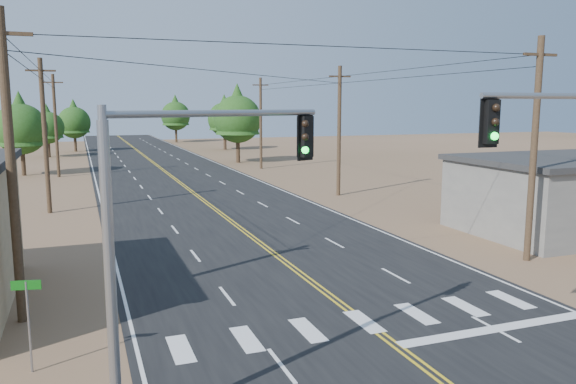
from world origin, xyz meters
name	(u,v)px	position (x,y,z in m)	size (l,w,h in m)	color
road	(213,208)	(0.00, 30.00, 0.01)	(15.00, 200.00, 0.02)	black
utility_pole_left_near	(11,167)	(-10.50, 12.00, 5.12)	(1.80, 0.30, 10.00)	#4C3826
utility_pole_left_mid	(45,135)	(-10.50, 32.00, 5.12)	(1.80, 0.30, 10.00)	#4C3826
utility_pole_left_far	(56,125)	(-10.50, 52.00, 5.12)	(1.80, 0.30, 10.00)	#4C3826
utility_pole_right_near	(534,149)	(10.50, 12.00, 5.12)	(1.80, 0.30, 10.00)	#4C3826
utility_pole_right_mid	(339,130)	(10.50, 32.00, 5.12)	(1.80, 0.30, 10.00)	#4C3826
utility_pole_right_far	(261,123)	(10.50, 52.00, 5.12)	(1.80, 0.30, 10.00)	#4C3826
signal_mast_left	(181,210)	(-6.44, 4.62, 4.77)	(5.50, 2.35, 7.04)	gray
street_sign	(28,311)	(-9.94, 8.00, 1.70)	(0.74, 0.19, 2.53)	gray
tree_left_near	(20,124)	(-13.83, 54.46, 5.19)	(5.09, 5.09, 8.48)	#3F2D1E
tree_left_mid	(47,124)	(-12.38, 75.49, 4.45)	(4.36, 4.36, 7.27)	#3F2D1E
tree_left_far	(74,119)	(-9.00, 84.07, 4.89)	(4.80, 4.80, 8.00)	#3F2D1E
tree_right_near	(237,114)	(9.87, 59.38, 5.92)	(5.81, 5.81, 9.68)	#3F2D1E
tree_right_mid	(224,116)	(13.24, 79.43, 5.36)	(5.25, 5.25, 8.76)	#3F2D1E
tree_right_far	(175,113)	(9.00, 100.60, 5.54)	(5.43, 5.43, 9.05)	#3F2D1E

